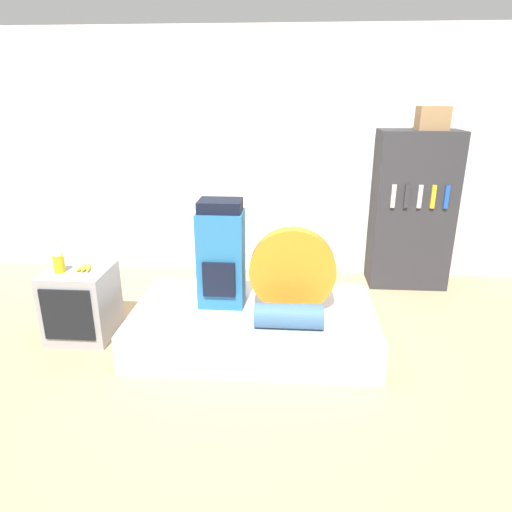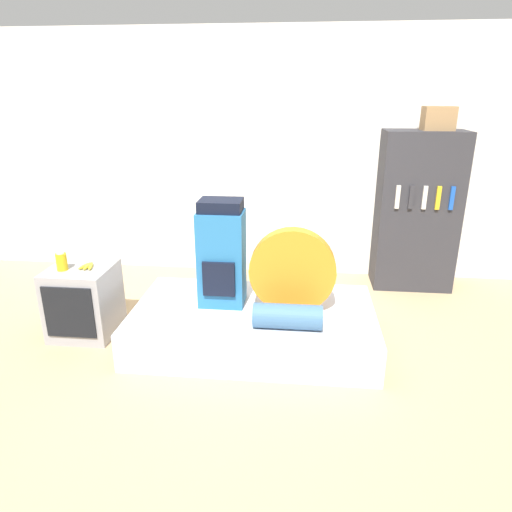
{
  "view_description": "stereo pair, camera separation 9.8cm",
  "coord_description": "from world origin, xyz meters",
  "px_view_note": "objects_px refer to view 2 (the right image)",
  "views": [
    {
      "loc": [
        0.37,
        -2.91,
        1.95
      ],
      "look_at": [
        0.13,
        0.42,
        0.76
      ],
      "focal_mm": 32.0,
      "sensor_mm": 36.0,
      "label": 1
    },
    {
      "loc": [
        0.47,
        -2.9,
        1.95
      ],
      "look_at": [
        0.13,
        0.42,
        0.76
      ],
      "focal_mm": 32.0,
      "sensor_mm": 36.0,
      "label": 2
    }
  ],
  "objects_px": {
    "cardboard_box": "(438,118)",
    "sleeping_roll": "(288,316)",
    "canister": "(62,261)",
    "bookshelf": "(417,212)",
    "television": "(84,301)",
    "backpack": "(222,254)",
    "tent_bag": "(292,271)"
  },
  "relations": [
    {
      "from": "canister",
      "to": "bookshelf",
      "type": "height_order",
      "value": "bookshelf"
    },
    {
      "from": "television",
      "to": "sleeping_roll",
      "type": "bearing_deg",
      "value": -10.08
    },
    {
      "from": "tent_bag",
      "to": "television",
      "type": "distance_m",
      "value": 1.78
    },
    {
      "from": "backpack",
      "to": "television",
      "type": "relative_size",
      "value": 1.45
    },
    {
      "from": "sleeping_roll",
      "to": "cardboard_box",
      "type": "xyz_separation_m",
      "value": [
        1.34,
        1.66,
        1.32
      ]
    },
    {
      "from": "sleeping_roll",
      "to": "television",
      "type": "height_order",
      "value": "television"
    },
    {
      "from": "cardboard_box",
      "to": "sleeping_roll",
      "type": "bearing_deg",
      "value": -128.83
    },
    {
      "from": "backpack",
      "to": "canister",
      "type": "distance_m",
      "value": 1.29
    },
    {
      "from": "television",
      "to": "canister",
      "type": "relative_size",
      "value": 3.81
    },
    {
      "from": "sleeping_roll",
      "to": "cardboard_box",
      "type": "relative_size",
      "value": 1.78
    },
    {
      "from": "sleeping_roll",
      "to": "bookshelf",
      "type": "bearing_deg",
      "value": 53.24
    },
    {
      "from": "tent_bag",
      "to": "bookshelf",
      "type": "relative_size",
      "value": 0.42
    },
    {
      "from": "tent_bag",
      "to": "sleeping_roll",
      "type": "xyz_separation_m",
      "value": [
        -0.02,
        -0.3,
        -0.24
      ]
    },
    {
      "from": "television",
      "to": "bookshelf",
      "type": "distance_m",
      "value": 3.31
    },
    {
      "from": "sleeping_roll",
      "to": "television",
      "type": "bearing_deg",
      "value": 169.92
    },
    {
      "from": "sleeping_roll",
      "to": "cardboard_box",
      "type": "bearing_deg",
      "value": 51.17
    },
    {
      "from": "backpack",
      "to": "canister",
      "type": "bearing_deg",
      "value": -174.07
    },
    {
      "from": "canister",
      "to": "tent_bag",
      "type": "bearing_deg",
      "value": 1.75
    },
    {
      "from": "tent_bag",
      "to": "bookshelf",
      "type": "distance_m",
      "value": 1.85
    },
    {
      "from": "bookshelf",
      "to": "television",
      "type": "bearing_deg",
      "value": -155.39
    },
    {
      "from": "backpack",
      "to": "bookshelf",
      "type": "relative_size",
      "value": 0.54
    },
    {
      "from": "television",
      "to": "backpack",
      "type": "bearing_deg",
      "value": 3.5
    },
    {
      "from": "bookshelf",
      "to": "canister",
      "type": "bearing_deg",
      "value": -155.21
    },
    {
      "from": "sleeping_roll",
      "to": "tent_bag",
      "type": "bearing_deg",
      "value": 86.2
    },
    {
      "from": "television",
      "to": "tent_bag",
      "type": "bearing_deg",
      "value": -0.16
    },
    {
      "from": "backpack",
      "to": "television",
      "type": "distance_m",
      "value": 1.26
    },
    {
      "from": "bookshelf",
      "to": "tent_bag",
      "type": "bearing_deg",
      "value": -131.91
    },
    {
      "from": "sleeping_roll",
      "to": "television",
      "type": "distance_m",
      "value": 1.76
    },
    {
      "from": "backpack",
      "to": "television",
      "type": "xyz_separation_m",
      "value": [
        -1.18,
        -0.07,
        -0.43
      ]
    },
    {
      "from": "cardboard_box",
      "to": "television",
      "type": "bearing_deg",
      "value": -156.15
    },
    {
      "from": "sleeping_roll",
      "to": "cardboard_box",
      "type": "height_order",
      "value": "cardboard_box"
    },
    {
      "from": "sleeping_roll",
      "to": "canister",
      "type": "bearing_deg",
      "value": 172.38
    }
  ]
}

